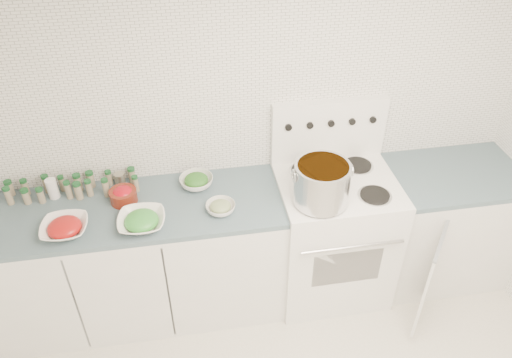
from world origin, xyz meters
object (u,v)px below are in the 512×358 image
(stock_pot, at_px, (322,182))
(bowl_snowpea, at_px, (142,221))
(bowl_tomato, at_px, (65,228))
(stove, at_px, (332,232))

(stock_pot, relative_size, bowl_snowpea, 1.24)
(stock_pot, xyz_separation_m, bowl_tomato, (-1.49, 0.02, -0.15))
(bowl_tomato, distance_m, bowl_snowpea, 0.43)
(stove, height_order, stock_pot, stove)
(stove, relative_size, bowl_snowpea, 4.76)
(stove, height_order, bowl_tomato, stove)
(stock_pot, bearing_deg, bowl_tomato, 179.41)
(stove, distance_m, bowl_tomato, 1.72)
(stove, bearing_deg, bowl_snowpea, -172.11)
(stove, relative_size, bowl_tomato, 5.04)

